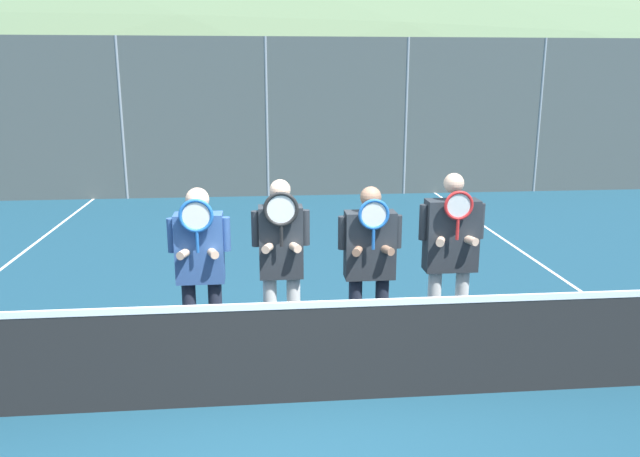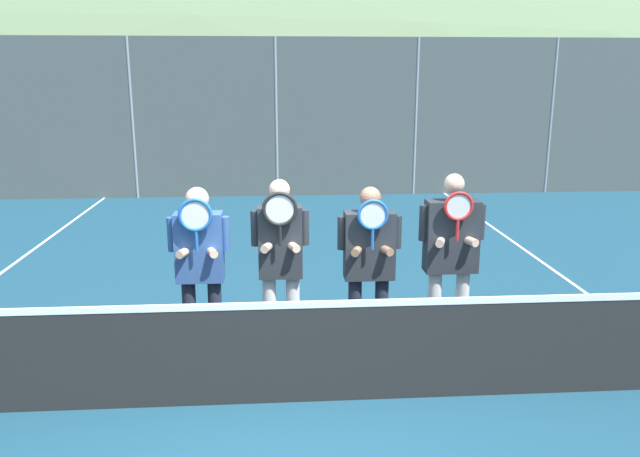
{
  "view_description": "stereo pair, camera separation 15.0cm",
  "coord_description": "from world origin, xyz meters",
  "px_view_note": "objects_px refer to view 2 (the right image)",
  "views": [
    {
      "loc": [
        -0.17,
        -4.79,
        2.71
      ],
      "look_at": [
        0.4,
        1.06,
        1.25
      ],
      "focal_mm": 35.0,
      "sensor_mm": 36.0,
      "label": 1
    },
    {
      "loc": [
        -0.02,
        -4.8,
        2.71
      ],
      "look_at": [
        0.4,
        1.06,
        1.25
      ],
      "focal_mm": 35.0,
      "sensor_mm": 36.0,
      "label": 2
    }
  ],
  "objects_px": {
    "player_center_right": "(369,259)",
    "car_far_left": "(61,145)",
    "car_left_of_center": "(248,141)",
    "car_center": "(424,139)",
    "player_rightmost": "(451,251)",
    "player_center_left": "(280,258)",
    "player_leftmost": "(200,260)",
    "car_right_of_center": "(594,141)"
  },
  "relations": [
    {
      "from": "player_center_right",
      "to": "car_far_left",
      "type": "distance_m",
      "value": 13.18
    },
    {
      "from": "car_left_of_center",
      "to": "car_center",
      "type": "distance_m",
      "value": 4.91
    },
    {
      "from": "player_rightmost",
      "to": "car_left_of_center",
      "type": "distance_m",
      "value": 11.85
    },
    {
      "from": "player_center_left",
      "to": "car_far_left",
      "type": "distance_m",
      "value": 12.79
    },
    {
      "from": "player_rightmost",
      "to": "car_far_left",
      "type": "xyz_separation_m",
      "value": [
        -7.36,
        11.44,
        -0.21
      ]
    },
    {
      "from": "player_leftmost",
      "to": "player_rightmost",
      "type": "bearing_deg",
      "value": -0.77
    },
    {
      "from": "player_center_right",
      "to": "car_right_of_center",
      "type": "relative_size",
      "value": 0.4
    },
    {
      "from": "player_center_right",
      "to": "car_left_of_center",
      "type": "xyz_separation_m",
      "value": [
        -1.64,
        11.59,
        -0.08
      ]
    },
    {
      "from": "player_center_left",
      "to": "car_center",
      "type": "bearing_deg",
      "value": 70.57
    },
    {
      "from": "player_center_left",
      "to": "player_rightmost",
      "type": "height_order",
      "value": "player_rightmost"
    },
    {
      "from": "player_leftmost",
      "to": "player_center_right",
      "type": "distance_m",
      "value": 1.59
    },
    {
      "from": "car_far_left",
      "to": "player_center_right",
      "type": "bearing_deg",
      "value": -60.07
    },
    {
      "from": "player_center_left",
      "to": "player_rightmost",
      "type": "xyz_separation_m",
      "value": [
        1.62,
        -0.01,
        0.03
      ]
    },
    {
      "from": "player_rightmost",
      "to": "car_far_left",
      "type": "relative_size",
      "value": 0.42
    },
    {
      "from": "player_center_left",
      "to": "player_center_right",
      "type": "bearing_deg",
      "value": 0.31
    },
    {
      "from": "car_far_left",
      "to": "car_right_of_center",
      "type": "distance_m",
      "value": 14.76
    },
    {
      "from": "player_leftmost",
      "to": "player_center_left",
      "type": "height_order",
      "value": "player_center_left"
    },
    {
      "from": "player_center_right",
      "to": "car_right_of_center",
      "type": "xyz_separation_m",
      "value": [
        8.18,
        11.62,
        -0.15
      ]
    },
    {
      "from": "car_left_of_center",
      "to": "car_right_of_center",
      "type": "distance_m",
      "value": 9.82
    },
    {
      "from": "player_rightmost",
      "to": "player_center_left",
      "type": "bearing_deg",
      "value": 179.8
    },
    {
      "from": "car_far_left",
      "to": "car_center",
      "type": "relative_size",
      "value": 1.02
    },
    {
      "from": "player_leftmost",
      "to": "player_center_right",
      "type": "height_order",
      "value": "player_leftmost"
    },
    {
      "from": "player_leftmost",
      "to": "car_center",
      "type": "distance_m",
      "value": 12.61
    },
    {
      "from": "player_center_left",
      "to": "car_far_left",
      "type": "relative_size",
      "value": 0.41
    },
    {
      "from": "player_leftmost",
      "to": "player_center_right",
      "type": "xyz_separation_m",
      "value": [
        1.59,
        -0.02,
        -0.02
      ]
    },
    {
      "from": "player_center_left",
      "to": "car_center",
      "type": "xyz_separation_m",
      "value": [
        4.11,
        11.66,
        -0.1
      ]
    },
    {
      "from": "player_center_right",
      "to": "player_center_left",
      "type": "bearing_deg",
      "value": -179.69
    },
    {
      "from": "player_leftmost",
      "to": "car_left_of_center",
      "type": "distance_m",
      "value": 11.57
    },
    {
      "from": "player_center_right",
      "to": "car_center",
      "type": "bearing_deg",
      "value": 74.32
    },
    {
      "from": "car_right_of_center",
      "to": "car_far_left",
      "type": "bearing_deg",
      "value": -179.23
    },
    {
      "from": "car_right_of_center",
      "to": "player_leftmost",
      "type": "bearing_deg",
      "value": -130.11
    },
    {
      "from": "player_leftmost",
      "to": "car_right_of_center",
      "type": "distance_m",
      "value": 15.17
    },
    {
      "from": "player_rightmost",
      "to": "car_center",
      "type": "height_order",
      "value": "car_center"
    },
    {
      "from": "player_center_left",
      "to": "car_far_left",
      "type": "height_order",
      "value": "player_center_left"
    },
    {
      "from": "player_leftmost",
      "to": "car_right_of_center",
      "type": "bearing_deg",
      "value": 49.89
    },
    {
      "from": "player_center_left",
      "to": "player_center_right",
      "type": "xyz_separation_m",
      "value": [
        0.84,
        0.0,
        -0.03
      ]
    },
    {
      "from": "car_center",
      "to": "player_center_left",
      "type": "bearing_deg",
      "value": -109.43
    },
    {
      "from": "car_far_left",
      "to": "car_right_of_center",
      "type": "height_order",
      "value": "car_far_left"
    },
    {
      "from": "player_rightmost",
      "to": "car_left_of_center",
      "type": "height_order",
      "value": "car_left_of_center"
    },
    {
      "from": "player_rightmost",
      "to": "car_right_of_center",
      "type": "relative_size",
      "value": 0.42
    },
    {
      "from": "car_center",
      "to": "car_right_of_center",
      "type": "height_order",
      "value": "car_center"
    },
    {
      "from": "car_center",
      "to": "car_left_of_center",
      "type": "bearing_deg",
      "value": -179.28
    }
  ]
}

